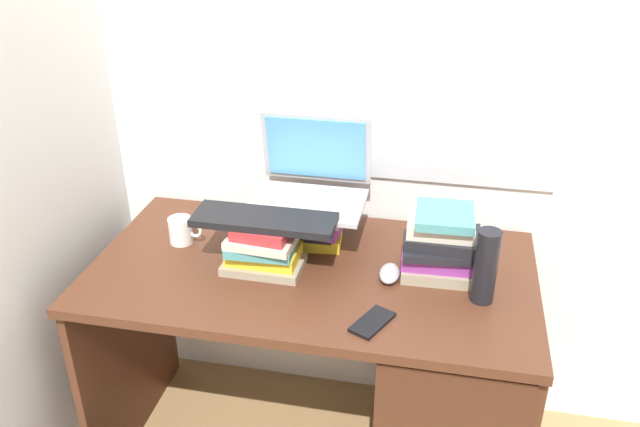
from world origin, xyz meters
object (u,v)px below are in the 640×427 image
object	(u,v)px
desk	(415,379)
keyboard	(264,220)
mug	(181,230)
cell_phone	(372,322)
laptop	(311,180)
computer_mouse	(390,273)
water_bottle	(486,267)
book_stack_side	(442,246)
book_stack_keyboard_riser	(264,246)
book_stack_tall	(308,222)

from	to	relation	value
desk	keyboard	xyz separation A→B (m)	(-0.47, 0.00, 0.52)
mug	cell_phone	xyz separation A→B (m)	(0.66, -0.30, -0.04)
laptop	computer_mouse	xyz separation A→B (m)	(0.28, -0.21, -0.18)
computer_mouse	water_bottle	bearing A→B (deg)	-11.74
laptop	computer_mouse	bearing A→B (deg)	-36.63
computer_mouse	mug	distance (m)	0.68
keyboard	water_bottle	bearing A→B (deg)	-3.63
book_stack_side	cell_phone	world-z (taller)	book_stack_side
book_stack_keyboard_riser	laptop	size ratio (longest dim) A/B	0.67
book_stack_keyboard_riser	book_stack_side	bearing A→B (deg)	8.92
desk	water_bottle	xyz separation A→B (m)	(0.16, -0.04, 0.46)
computer_mouse	water_bottle	xyz separation A→B (m)	(0.26, -0.05, 0.09)
computer_mouse	water_bottle	world-z (taller)	water_bottle
laptop	keyboard	bearing A→B (deg)	-111.77
book_stack_keyboard_riser	laptop	bearing A→B (deg)	67.02
book_stack_side	mug	world-z (taller)	book_stack_side
computer_mouse	mug	size ratio (longest dim) A/B	0.94
computer_mouse	mug	xyz separation A→B (m)	(-0.68, 0.08, 0.03)
mug	book_stack_keyboard_riser	bearing A→B (deg)	-17.05
book_stack_side	water_bottle	world-z (taller)	water_bottle
cell_phone	desk	bearing A→B (deg)	85.65
laptop	computer_mouse	world-z (taller)	laptop
keyboard	laptop	bearing A→B (deg)	68.27
book_stack_keyboard_riser	computer_mouse	size ratio (longest dim) A/B	2.28
book_stack_tall	book_stack_side	xyz separation A→B (m)	(0.42, -0.09, 0.02)
water_bottle	keyboard	bearing A→B (deg)	176.34
book_stack_tall	mug	distance (m)	0.41
desk	book_stack_keyboard_riser	distance (m)	0.64
book_stack_tall	computer_mouse	size ratio (longest dim) A/B	2.37
laptop	cell_phone	world-z (taller)	laptop
book_stack_side	keyboard	distance (m)	0.53
laptop	book_stack_side	bearing A→B (deg)	-18.50
book_stack_side	water_bottle	size ratio (longest dim) A/B	1.14
computer_mouse	desk	bearing A→B (deg)	-8.65
computer_mouse	cell_phone	distance (m)	0.23
desk	mug	xyz separation A→B (m)	(-0.78, 0.09, 0.40)
computer_mouse	keyboard	bearing A→B (deg)	-177.80
book_stack_keyboard_riser	keyboard	world-z (taller)	keyboard
laptop	book_stack_tall	bearing A→B (deg)	-88.28
water_bottle	book_stack_keyboard_riser	bearing A→B (deg)	176.39
book_stack_side	computer_mouse	distance (m)	0.17
water_bottle	computer_mouse	bearing A→B (deg)	168.26
keyboard	book_stack_keyboard_riser	bearing A→B (deg)	-178.38
book_stack_keyboard_riser	desk	bearing A→B (deg)	-0.12
laptop	cell_phone	xyz separation A→B (m)	(0.26, -0.44, -0.19)
book_stack_side	mug	bearing A→B (deg)	179.24
mug	book_stack_side	bearing A→B (deg)	-0.76
book_stack_tall	laptop	world-z (taller)	laptop
computer_mouse	water_bottle	distance (m)	0.28
desk	book_stack_side	world-z (taller)	book_stack_side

